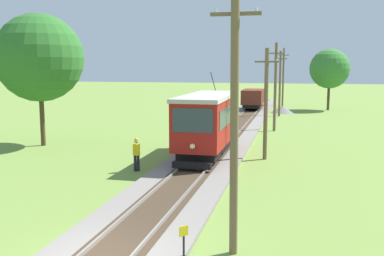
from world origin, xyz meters
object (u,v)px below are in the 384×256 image
(freight_car, at_px, (253,98))
(track_worker, at_px, (136,153))
(utility_pole_near_tram, at_px, (266,103))
(trackside_signal_marker, at_px, (184,244))
(utility_pole_far, at_px, (280,83))
(utility_pole_distant, at_px, (283,77))
(tree_left_near, at_px, (330,69))
(gravel_pile, at_px, (282,109))
(red_tram, at_px, (208,122))
(utility_pole_foreground, at_px, (234,119))
(tree_right_near, at_px, (39,58))
(utility_pole_mid, at_px, (275,86))

(freight_car, distance_m, track_worker, 32.62)
(utility_pole_near_tram, xyz_separation_m, trackside_signal_marker, (-1.20, -14.75, -2.69))
(utility_pole_far, xyz_separation_m, utility_pole_distant, (0.00, 12.31, 0.39))
(tree_left_near, bearing_deg, gravel_pile, -139.08)
(red_tram, height_order, utility_pole_foreground, utility_pole_foreground)
(utility_pole_distant, bearing_deg, utility_pole_foreground, -90.00)
(utility_pole_foreground, relative_size, tree_right_near, 0.87)
(red_tram, distance_m, utility_pole_distant, 36.10)
(utility_pole_far, xyz_separation_m, tree_right_near, (-15.32, -22.01, 2.38))
(freight_car, bearing_deg, tree_right_near, -114.03)
(red_tram, relative_size, utility_pole_distant, 1.08)
(track_worker, bearing_deg, gravel_pile, -33.32)
(utility_pole_distant, bearing_deg, red_tram, -95.32)
(trackside_signal_marker, bearing_deg, track_worker, 116.78)
(utility_pole_near_tram, height_order, utility_pole_mid, utility_pole_mid)
(gravel_pile, distance_m, tree_left_near, 8.62)
(utility_pole_near_tram, relative_size, trackside_signal_marker, 5.52)
(utility_pole_near_tram, bearing_deg, track_worker, -144.46)
(utility_pole_mid, bearing_deg, trackside_signal_marker, -92.58)
(freight_car, relative_size, track_worker, 2.91)
(utility_pole_mid, bearing_deg, utility_pole_distant, 90.00)
(freight_car, bearing_deg, gravel_pile, -20.78)
(track_worker, xyz_separation_m, tree_right_near, (-8.96, 5.62, 5.04))
(freight_car, xyz_separation_m, trackside_signal_marker, (2.14, -42.69, -0.89))
(utility_pole_foreground, bearing_deg, gravel_pile, 89.63)
(gravel_pile, bearing_deg, freight_car, 159.22)
(tree_right_near, bearing_deg, freight_car, 65.97)
(utility_pole_mid, height_order, utility_pole_distant, utility_pole_distant)
(utility_pole_foreground, distance_m, tree_right_near, 21.36)
(utility_pole_foreground, height_order, trackside_signal_marker, utility_pole_foreground)
(utility_pole_near_tram, distance_m, utility_pole_far, 23.10)
(red_tram, distance_m, utility_pole_foreground, 13.72)
(utility_pole_foreground, xyz_separation_m, utility_pole_mid, (0.00, 25.56, -0.21))
(red_tram, distance_m, track_worker, 5.18)
(freight_car, xyz_separation_m, utility_pole_distant, (3.34, 7.47, 2.47))
(utility_pole_distant, height_order, track_worker, utility_pole_distant)
(utility_pole_far, bearing_deg, tree_left_near, 55.13)
(freight_car, bearing_deg, utility_pole_far, -55.35)
(utility_pole_mid, bearing_deg, red_tram, -105.10)
(utility_pole_near_tram, relative_size, gravel_pile, 2.24)
(utility_pole_near_tram, relative_size, utility_pole_far, 0.92)
(utility_pole_far, bearing_deg, utility_pole_foreground, -90.00)
(utility_pole_distant, height_order, trackside_signal_marker, utility_pole_distant)
(freight_car, distance_m, gravel_pile, 4.02)
(tree_right_near, bearing_deg, utility_pole_distant, 65.95)
(gravel_pile, xyz_separation_m, track_worker, (-6.61, -31.10, 0.56))
(utility_pole_foreground, distance_m, utility_pole_distant, 49.08)
(red_tram, xyz_separation_m, utility_pole_mid, (3.34, 12.38, 1.61))
(utility_pole_near_tram, distance_m, track_worker, 8.16)
(utility_pole_foreground, distance_m, utility_pole_mid, 25.56)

